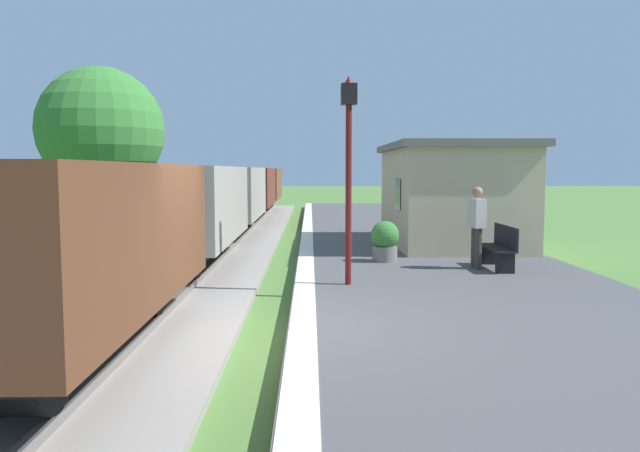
# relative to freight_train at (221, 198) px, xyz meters

# --- Properties ---
(ground_plane) EXTENTS (160.00, 160.00, 0.00)m
(ground_plane) POSITION_rel_freight_train_xyz_m (2.40, -12.04, -1.40)
(ground_plane) COLOR #517A38
(platform_slab) EXTENTS (6.00, 60.00, 0.25)m
(platform_slab) POSITION_rel_freight_train_xyz_m (5.60, -12.04, -1.27)
(platform_slab) COLOR #4C4C4F
(platform_slab) RESTS_ON ground
(platform_edge_stripe) EXTENTS (0.36, 60.00, 0.01)m
(platform_edge_stripe) POSITION_rel_freight_train_xyz_m (2.80, -12.04, -1.14)
(platform_edge_stripe) COLOR silver
(platform_edge_stripe) RESTS_ON platform_slab
(track_ballast) EXTENTS (3.80, 60.00, 0.12)m
(track_ballast) POSITION_rel_freight_train_xyz_m (-0.00, -12.04, -1.34)
(track_ballast) COLOR gray
(track_ballast) RESTS_ON ground
(rail_near) EXTENTS (0.07, 60.00, 0.14)m
(rail_near) POSITION_rel_freight_train_xyz_m (0.72, -12.04, -1.21)
(rail_near) COLOR slate
(rail_near) RESTS_ON track_ballast
(rail_far) EXTENTS (0.07, 60.00, 0.14)m
(rail_far) POSITION_rel_freight_train_xyz_m (-0.72, -12.04, -1.21)
(rail_far) COLOR slate
(rail_far) RESTS_ON track_ballast
(freight_train) EXTENTS (2.50, 32.60, 2.12)m
(freight_train) POSITION_rel_freight_train_xyz_m (0.00, 0.00, 0.00)
(freight_train) COLOR brown
(freight_train) RESTS_ON rail_near
(station_hut) EXTENTS (3.50, 5.80, 2.78)m
(station_hut) POSITION_rel_freight_train_xyz_m (6.80, -2.94, 0.26)
(station_hut) COLOR tan
(station_hut) RESTS_ON platform_slab
(bench_near_hut) EXTENTS (0.42, 1.50, 0.91)m
(bench_near_hut) POSITION_rel_freight_train_xyz_m (6.85, -7.37, -0.68)
(bench_near_hut) COLOR black
(bench_near_hut) RESTS_ON platform_slab
(bench_down_platform) EXTENTS (0.42, 1.50, 0.91)m
(bench_down_platform) POSITION_rel_freight_train_xyz_m (6.85, 1.46, -0.68)
(bench_down_platform) COLOR black
(bench_down_platform) RESTS_ON platform_slab
(person_waiting) EXTENTS (0.31, 0.42, 1.71)m
(person_waiting) POSITION_rel_freight_train_xyz_m (6.36, -7.33, -0.21)
(person_waiting) COLOR #38332D
(person_waiting) RESTS_ON platform_slab
(potted_planter) EXTENTS (0.64, 0.64, 0.92)m
(potted_planter) POSITION_rel_freight_train_xyz_m (4.58, -6.27, -0.67)
(potted_planter) COLOR slate
(potted_planter) RESTS_ON platform_slab
(lamp_post_near) EXTENTS (0.28, 0.28, 3.70)m
(lamp_post_near) POSITION_rel_freight_train_xyz_m (3.58, -9.08, 1.41)
(lamp_post_near) COLOR #591414
(lamp_post_near) RESTS_ON platform_slab
(tree_trackside_far) EXTENTS (4.13, 4.13, 5.68)m
(tree_trackside_far) POSITION_rel_freight_train_xyz_m (-4.00, 0.61, 2.22)
(tree_trackside_far) COLOR #4C3823
(tree_trackside_far) RESTS_ON ground
(tree_field_left) EXTENTS (3.93, 3.93, 5.26)m
(tree_field_left) POSITION_rel_freight_train_xyz_m (-5.84, 6.08, 1.89)
(tree_field_left) COLOR #4C3823
(tree_field_left) RESTS_ON ground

